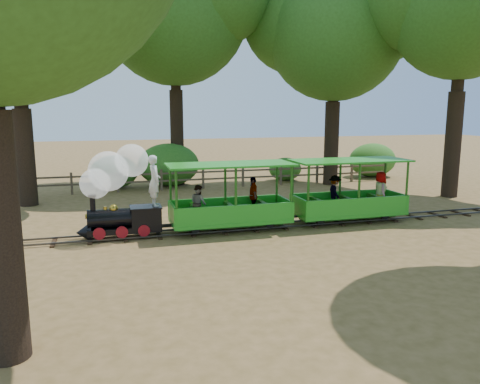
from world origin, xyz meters
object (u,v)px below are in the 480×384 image
object	(u,v)px
carriage_front	(230,205)
fence	(223,176)
carriage_rear	(351,197)
locomotive	(117,185)

from	to	relation	value
carriage_front	fence	world-z (taller)	carriage_front
carriage_rear	locomotive	bearing A→B (deg)	179.44
carriage_front	carriage_rear	size ratio (longest dim) A/B	1.00
carriage_front	carriage_rear	xyz separation A→B (m)	(4.25, -0.03, 0.03)
carriage_rear	fence	bearing A→B (deg)	107.31
locomotive	carriage_rear	world-z (taller)	locomotive
locomotive	carriage_rear	distance (m)	7.68
fence	carriage_rear	bearing A→B (deg)	-72.69
locomotive	fence	size ratio (longest dim) A/B	0.16
locomotive	fence	world-z (taller)	locomotive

